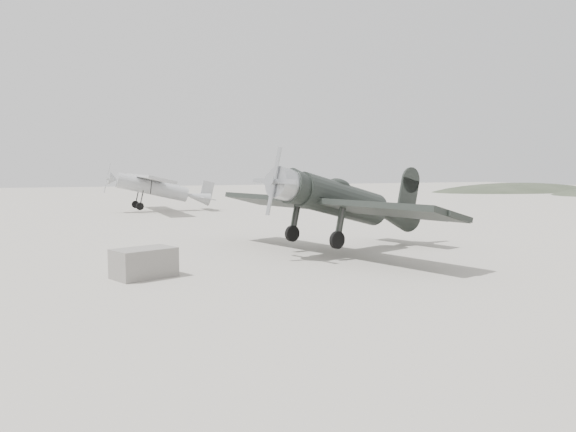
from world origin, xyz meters
The scene contains 5 objects.
ground centered at (0.00, 0.00, 0.00)m, with size 160.00×160.00×0.00m, color gray.
hill_northeast centered at (50.00, 40.00, 0.00)m, with size 32.00×16.00×5.20m, color #2E3728.
lowwing_monoplane centered at (2.76, 0.36, 1.92)m, with size 8.15×11.20×3.62m.
highwing_monoplane centered at (-0.98, 23.17, 1.96)m, with size 7.82×10.96×3.13m.
equipment_block centered at (-5.31, -2.00, 0.44)m, with size 1.76×1.10×0.88m, color slate.
Camera 1 is at (-7.50, -18.96, 3.29)m, focal length 35.00 mm.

